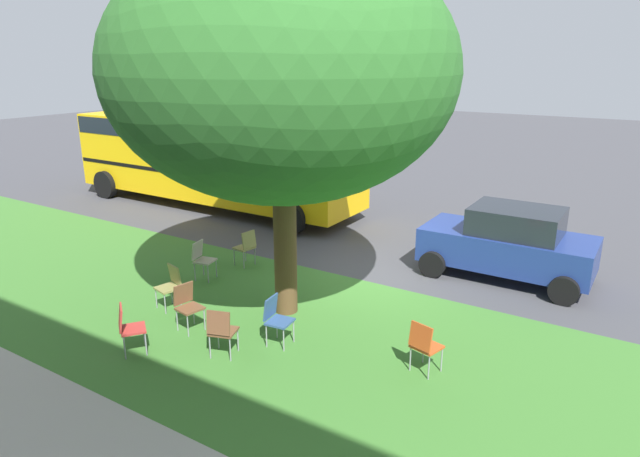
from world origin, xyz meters
TOP-DOWN VIEW (x-y plane):
  - ground at (0.00, 0.00)m, footprint 80.00×80.00m
  - grass_verge at (0.00, 3.20)m, footprint 48.00×6.00m
  - street_tree at (0.52, 2.38)m, footprint 6.14×6.14m
  - chair_0 at (1.81, 5.13)m, footprint 0.58×0.58m
  - chair_1 at (2.55, 3.48)m, footprint 0.51×0.51m
  - chair_2 at (1.60, 3.97)m, footprint 0.49×0.49m
  - chair_3 at (3.09, 2.03)m, footprint 0.50×0.50m
  - chair_4 at (2.78, 0.86)m, footprint 0.48×0.47m
  - chair_5 at (-0.09, 3.54)m, footprint 0.47×0.46m
  - chair_6 at (0.41, 4.39)m, footprint 0.52×0.53m
  - chair_7 at (-2.62, 3.06)m, footprint 0.51×0.51m
  - parked_car at (-2.69, -1.71)m, footprint 3.70×1.92m
  - school_bus at (7.29, -2.97)m, footprint 10.40×2.80m

SIDE VIEW (x-z plane):
  - ground at x=0.00m, z-range 0.00..0.00m
  - grass_verge at x=0.00m, z-range 0.00..0.01m
  - chair_0 at x=1.81m, z-range 0.08..0.96m
  - chair_1 at x=2.55m, z-range 0.08..0.96m
  - chair_2 at x=1.60m, z-range 0.08..0.96m
  - chair_3 at x=3.09m, z-range 0.08..0.96m
  - chair_4 at x=2.78m, z-range 0.08..0.96m
  - chair_5 at x=-0.09m, z-range 0.08..0.96m
  - chair_6 at x=0.41m, z-range 0.08..0.96m
  - chair_7 at x=-2.62m, z-range 0.08..0.96m
  - parked_car at x=-2.69m, z-range 0.01..1.66m
  - school_bus at x=7.29m, z-range 0.32..3.20m
  - street_tree at x=0.52m, z-range 1.13..7.96m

